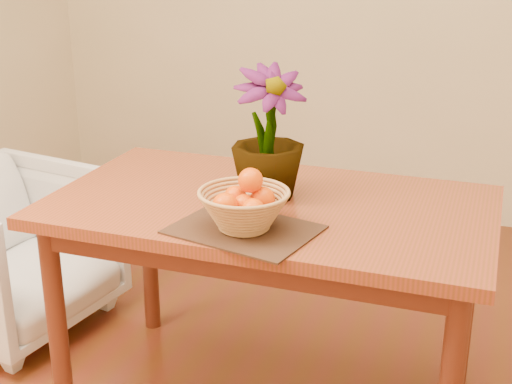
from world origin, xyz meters
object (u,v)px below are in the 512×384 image
(table, at_px, (270,226))
(armchair, at_px, (9,244))
(wicker_basket, at_px, (244,211))
(potted_plant, at_px, (268,133))

(table, height_order, armchair, table)
(table, xyz_separation_m, wicker_basket, (0.01, -0.25, 0.15))
(wicker_basket, xyz_separation_m, armchair, (-1.18, 0.41, -0.45))
(wicker_basket, distance_m, armchair, 1.33)
(potted_plant, bearing_deg, table, -100.19)
(wicker_basket, bearing_deg, table, 91.47)
(table, distance_m, armchair, 1.22)
(wicker_basket, relative_size, armchair, 0.37)
(table, relative_size, potted_plant, 3.32)
(armchair, bearing_deg, table, -88.20)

